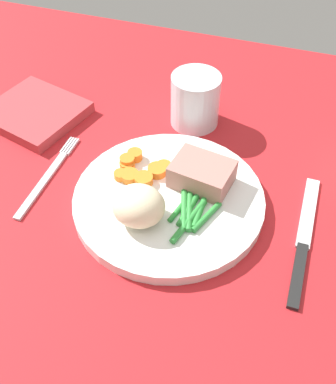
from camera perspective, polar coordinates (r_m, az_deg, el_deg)
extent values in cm
cube|color=red|center=(60.41, 0.86, -2.33)|extent=(120.00, 90.00, 2.00)
cylinder|color=white|center=(59.05, 0.00, -1.19)|extent=(24.74, 24.74, 1.60)
cube|color=#B2756B|center=(59.26, 4.27, 2.28)|extent=(8.42, 6.79, 3.26)
ellipsoid|color=beige|center=(54.47, -3.71, -1.73)|extent=(6.53, 5.93, 4.72)
cylinder|color=orange|center=(62.53, -5.12, 3.87)|extent=(2.06, 2.06, 1.28)
cylinder|color=orange|center=(61.62, -0.52, 3.14)|extent=(2.04, 2.04, 1.03)
cylinder|color=orange|center=(60.64, -4.82, 2.01)|extent=(2.48, 2.48, 0.99)
cylinder|color=orange|center=(63.35, -4.15, 4.62)|extent=(2.04, 2.04, 1.24)
cylinder|color=orange|center=(59.93, -3.07, 1.56)|extent=(2.48, 2.48, 1.14)
cylinder|color=orange|center=(60.91, -5.93, 2.11)|extent=(1.81, 1.81, 0.92)
cylinder|color=orange|center=(62.40, -5.11, 3.47)|extent=(2.11, 2.11, 0.82)
cylinder|color=orange|center=(61.12, -1.36, 2.71)|extent=(2.55, 2.55, 1.09)
cylinder|color=#2D8C38|center=(57.23, 3.01, -1.53)|extent=(1.89, 7.58, 0.78)
cylinder|color=#2D8C38|center=(56.73, 2.70, -2.06)|extent=(2.60, 7.01, 0.82)
cylinder|color=#2D8C38|center=(56.02, 4.84, -3.11)|extent=(2.66, 5.49, 0.77)
cylinder|color=#2D8C38|center=(56.90, 2.04, -1.82)|extent=(2.88, 7.32, 0.83)
cylinder|color=#2D8C38|center=(55.42, 2.63, -3.65)|extent=(2.70, 7.45, 0.81)
cylinder|color=#2D8C38|center=(56.94, 4.16, -1.96)|extent=(0.79, 6.67, 0.76)
cylinder|color=#2D8C38|center=(57.06, 1.66, -1.77)|extent=(1.90, 5.61, 0.64)
cube|color=silver|center=(64.31, -15.51, 0.92)|extent=(1.00, 13.00, 0.40)
cube|color=silver|center=(69.47, -12.64, 5.73)|extent=(0.24, 3.60, 0.40)
cube|color=silver|center=(69.30, -12.35, 5.67)|extent=(0.24, 3.60, 0.40)
cube|color=silver|center=(69.13, -12.05, 5.61)|extent=(0.24, 3.60, 0.40)
cube|color=silver|center=(68.95, -11.76, 5.54)|extent=(0.24, 3.60, 0.40)
cube|color=black|center=(55.05, 15.91, -9.97)|extent=(1.30, 9.00, 0.64)
cube|color=silver|center=(61.36, 17.11, -2.41)|extent=(1.70, 12.00, 0.40)
cylinder|color=silver|center=(70.15, 3.43, 11.39)|extent=(7.43, 7.43, 8.07)
cylinder|color=silver|center=(71.04, 3.37, 10.40)|extent=(6.83, 6.83, 5.03)
cube|color=#B2383D|center=(75.81, -16.28, 9.54)|extent=(16.52, 15.68, 1.73)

